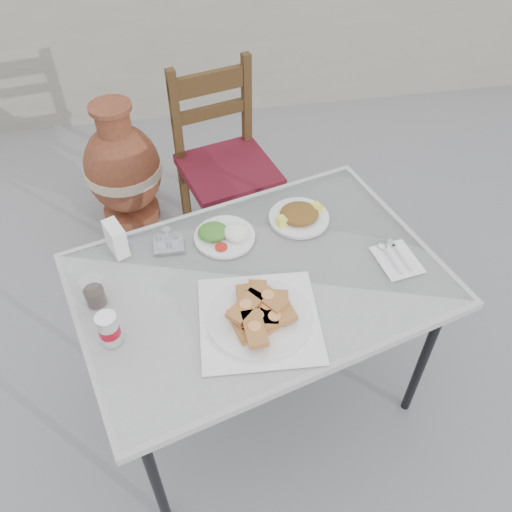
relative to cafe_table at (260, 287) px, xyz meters
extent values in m
plane|color=slate|center=(-0.15, 0.02, -0.72)|extent=(80.00, 80.00, 0.00)
cylinder|color=black|center=(-0.44, -0.48, -0.36)|extent=(0.04, 0.04, 0.73)
cylinder|color=black|center=(0.63, -0.19, -0.36)|extent=(0.04, 0.04, 0.73)
cylinder|color=black|center=(-0.63, 0.19, -0.36)|extent=(0.04, 0.04, 0.73)
cylinder|color=black|center=(0.44, 0.48, -0.36)|extent=(0.04, 0.04, 0.73)
cube|color=white|center=(0.00, 0.00, 0.03)|extent=(1.46, 1.17, 0.03)
cube|color=white|center=(0.00, 0.00, 0.05)|extent=(1.41, 1.12, 0.01)
cube|color=white|center=(-0.04, -0.19, 0.06)|extent=(0.42, 0.42, 0.00)
cylinder|color=white|center=(-0.04, -0.19, 0.07)|extent=(0.34, 0.34, 0.02)
cylinder|color=white|center=(-0.04, -0.19, 0.06)|extent=(0.36, 0.36, 0.01)
cylinder|color=white|center=(-0.10, 0.22, 0.06)|extent=(0.23, 0.23, 0.01)
ellipsoid|color=white|center=(-0.05, 0.21, 0.09)|extent=(0.09, 0.09, 0.05)
ellipsoid|color=#297722|center=(-0.14, 0.23, 0.08)|extent=(0.12, 0.11, 0.05)
cylinder|color=red|center=(-0.12, 0.15, 0.07)|extent=(0.05, 0.05, 0.01)
cylinder|color=white|center=(0.21, 0.27, 0.06)|extent=(0.24, 0.24, 0.01)
ellipsoid|color=#2F6519|center=(0.21, 0.27, 0.08)|extent=(0.15, 0.14, 0.05)
cylinder|color=#F6F243|center=(0.13, 0.24, 0.08)|extent=(0.05, 0.04, 0.04)
cylinder|color=#F6F243|center=(0.28, 0.29, 0.08)|extent=(0.05, 0.04, 0.04)
cylinder|color=white|center=(-0.51, -0.19, 0.11)|extent=(0.07, 0.07, 0.12)
cylinder|color=#AD0C1D|center=(-0.51, -0.19, 0.11)|extent=(0.07, 0.07, 0.04)
cylinder|color=silver|center=(-0.51, -0.19, 0.17)|extent=(0.06, 0.06, 0.00)
cylinder|color=white|center=(-0.56, -0.02, 0.11)|extent=(0.08, 0.08, 0.11)
cylinder|color=black|center=(-0.56, -0.02, 0.09)|extent=(0.07, 0.07, 0.06)
cube|color=white|center=(-0.49, 0.22, 0.12)|extent=(0.09, 0.11, 0.12)
cube|color=blue|center=(-0.46, 0.23, 0.11)|extent=(0.04, 0.05, 0.07)
cube|color=silver|center=(-0.31, 0.21, 0.06)|extent=(0.11, 0.09, 0.01)
cylinder|color=white|center=(-0.33, 0.18, 0.10)|extent=(0.03, 0.03, 0.07)
cylinder|color=white|center=(-0.28, 0.18, 0.10)|extent=(0.03, 0.03, 0.07)
cylinder|color=silver|center=(-0.31, 0.23, 0.10)|extent=(0.03, 0.03, 0.06)
cube|color=white|center=(0.51, -0.01, 0.06)|extent=(0.16, 0.20, 0.00)
cube|color=silver|center=(0.49, -0.01, 0.06)|extent=(0.03, 0.14, 0.00)
ellipsoid|color=silver|center=(0.47, 0.07, 0.06)|extent=(0.04, 0.05, 0.01)
cube|color=silver|center=(0.53, 0.00, 0.06)|extent=(0.03, 0.14, 0.00)
cube|color=silver|center=(0.51, 0.08, 0.06)|extent=(0.03, 0.04, 0.00)
cube|color=#33210D|center=(-0.12, 0.75, -0.48)|extent=(0.05, 0.05, 0.48)
cube|color=#33210D|center=(0.25, 0.85, -0.48)|extent=(0.05, 0.05, 0.48)
cube|color=#33210D|center=(-0.22, 1.12, -0.48)|extent=(0.05, 0.05, 0.48)
cube|color=#33210D|center=(0.15, 1.22, -0.48)|extent=(0.05, 0.05, 0.48)
cube|color=#5A121B|center=(0.02, 0.99, -0.22)|extent=(0.55, 0.55, 0.05)
cube|color=#33210D|center=(-0.22, 1.12, 0.02)|extent=(0.05, 0.05, 0.53)
cube|color=#33210D|center=(0.15, 1.22, 0.02)|extent=(0.05, 0.05, 0.53)
cube|color=#33210D|center=(-0.03, 1.17, 0.18)|extent=(0.42, 0.14, 0.11)
cube|color=#33210D|center=(-0.03, 1.17, 0.02)|extent=(0.42, 0.14, 0.06)
cylinder|color=brown|center=(-0.54, 1.30, -0.68)|extent=(0.33, 0.33, 0.08)
ellipsoid|color=brown|center=(-0.54, 1.30, -0.36)|extent=(0.43, 0.43, 0.54)
cylinder|color=#C8B292|center=(-0.54, 1.30, -0.36)|extent=(0.43, 0.43, 0.06)
cylinder|color=brown|center=(-0.54, 1.30, -0.07)|extent=(0.18, 0.18, 0.16)
cylinder|color=brown|center=(-0.54, 1.30, 0.02)|extent=(0.22, 0.22, 0.03)
cube|color=#A39788|center=(-0.15, 2.52, -0.12)|extent=(6.00, 0.25, 1.20)
camera|label=1|loc=(-0.23, -1.25, 1.47)|focal=38.00mm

